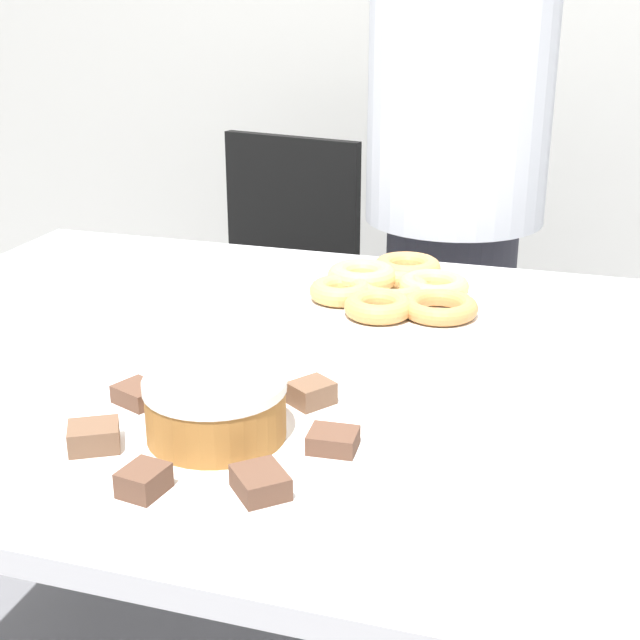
{
  "coord_description": "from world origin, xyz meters",
  "views": [
    {
      "loc": [
        0.31,
        -1.1,
        1.25
      ],
      "look_at": [
        -0.02,
        -0.0,
        0.81
      ],
      "focal_mm": 50.0,
      "sensor_mm": 36.0,
      "label": 1
    }
  ],
  "objects_px": {
    "office_chair_left": "(265,321)",
    "plate_donuts": "(391,300)",
    "person_standing": "(454,201)",
    "plate_cake": "(217,439)",
    "frosted_cake": "(216,407)"
  },
  "relations": [
    {
      "from": "plate_cake",
      "to": "person_standing",
      "type": "bearing_deg",
      "value": 85.23
    },
    {
      "from": "office_chair_left",
      "to": "frosted_cake",
      "type": "bearing_deg",
      "value": -59.66
    },
    {
      "from": "person_standing",
      "to": "plate_cake",
      "type": "relative_size",
      "value": 3.99
    },
    {
      "from": "plate_donuts",
      "to": "frosted_cake",
      "type": "distance_m",
      "value": 0.54
    },
    {
      "from": "person_standing",
      "to": "plate_cake",
      "type": "bearing_deg",
      "value": -94.77
    },
    {
      "from": "person_standing",
      "to": "plate_cake",
      "type": "distance_m",
      "value": 1.12
    },
    {
      "from": "person_standing",
      "to": "office_chair_left",
      "type": "height_order",
      "value": "person_standing"
    },
    {
      "from": "office_chair_left",
      "to": "plate_donuts",
      "type": "bearing_deg",
      "value": -42.88
    },
    {
      "from": "plate_donuts",
      "to": "person_standing",
      "type": "bearing_deg",
      "value": 89.03
    },
    {
      "from": "office_chair_left",
      "to": "frosted_cake",
      "type": "height_order",
      "value": "office_chair_left"
    },
    {
      "from": "person_standing",
      "to": "frosted_cake",
      "type": "bearing_deg",
      "value": -94.77
    },
    {
      "from": "person_standing",
      "to": "plate_cake",
      "type": "height_order",
      "value": "person_standing"
    },
    {
      "from": "plate_cake",
      "to": "office_chair_left",
      "type": "bearing_deg",
      "value": 108.37
    },
    {
      "from": "person_standing",
      "to": "office_chair_left",
      "type": "relative_size",
      "value": 1.74
    },
    {
      "from": "person_standing",
      "to": "frosted_cake",
      "type": "distance_m",
      "value": 1.12
    }
  ]
}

